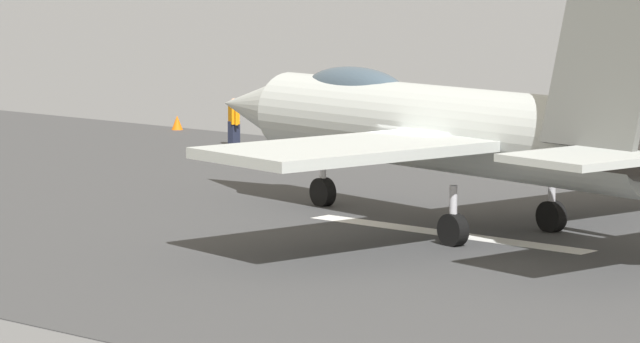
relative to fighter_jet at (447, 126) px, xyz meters
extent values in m
plane|color=#5F6061|center=(0.28, 0.64, -2.49)|extent=(400.00, 400.00, 0.00)
cube|color=#3E3F40|center=(0.28, 0.64, -2.48)|extent=(240.00, 26.00, 0.02)
cube|color=white|center=(-0.48, 0.64, -2.47)|extent=(8.00, 0.70, 0.00)
cylinder|color=#B2B9B6|center=(-0.13, 0.02, -0.07)|extent=(12.87, 4.15, 2.05)
cone|color=#B2B9B6|center=(7.57, -1.29, -0.07)|extent=(3.18, 2.21, 1.74)
ellipsoid|color=#3F5160|center=(3.40, -0.58, 0.70)|extent=(3.73, 1.69, 1.10)
cube|color=#B2B9B6|center=(-0.43, 4.24, -0.17)|extent=(4.38, 6.64, 0.24)
cube|color=#B2B9B6|center=(-1.81, -3.86, -0.17)|extent=(4.38, 6.64, 0.24)
cube|color=#B2B9B6|center=(-6.16, 3.48, 0.03)|extent=(2.84, 3.16, 0.16)
cube|color=#595C59|center=(-5.44, 1.84, 1.63)|extent=(2.72, 1.37, 3.14)
cylinder|color=silver|center=(4.68, -0.80, -1.79)|extent=(0.18, 0.18, 1.40)
cylinder|color=black|center=(4.68, -0.80, -2.11)|extent=(0.80, 0.42, 0.76)
cylinder|color=silver|center=(-1.64, 1.90, -1.79)|extent=(0.18, 0.18, 1.40)
cylinder|color=black|center=(-1.64, 1.90, -2.11)|extent=(0.80, 0.42, 0.76)
cylinder|color=silver|center=(-2.18, -1.25, -1.79)|extent=(0.18, 0.18, 1.40)
cylinder|color=black|center=(-2.18, -1.25, -2.11)|extent=(0.80, 0.42, 0.76)
cube|color=#1E2338|center=(16.08, -9.13, -2.05)|extent=(0.24, 0.36, 0.89)
cube|color=orange|center=(16.08, -9.13, -1.39)|extent=(0.52, 0.46, 0.60)
sphere|color=tan|center=(16.08, -9.13, -0.93)|extent=(0.22, 0.22, 0.22)
cylinder|color=orange|center=(16.34, -9.28, -1.42)|extent=(0.10, 0.10, 0.57)
cylinder|color=orange|center=(15.82, -8.99, -1.42)|extent=(0.10, 0.10, 0.57)
cone|color=orange|center=(8.18, -11.75, -2.22)|extent=(0.44, 0.44, 0.55)
cone|color=orange|center=(21.59, -11.75, -2.22)|extent=(0.44, 0.44, 0.55)
camera|label=1|loc=(-25.30, 33.16, 4.21)|focal=98.15mm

